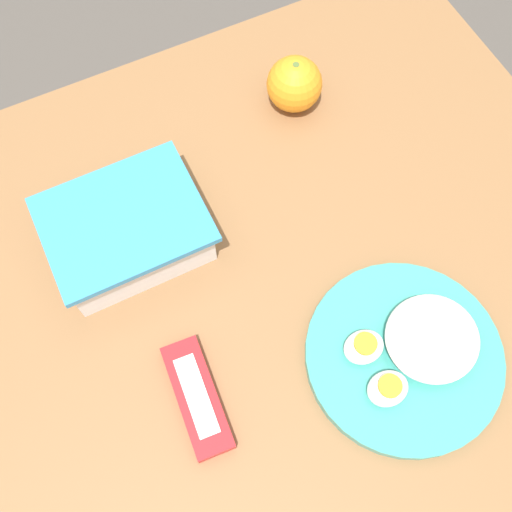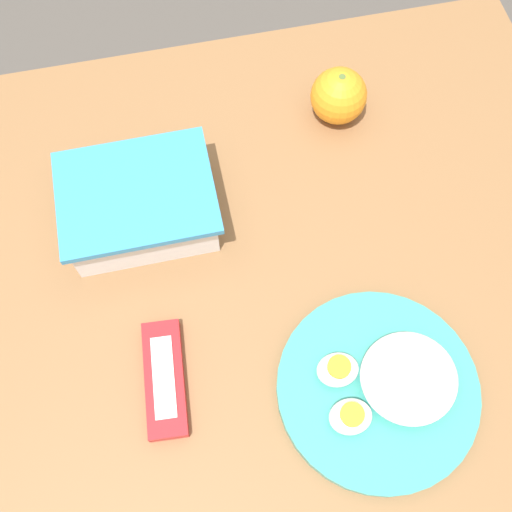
# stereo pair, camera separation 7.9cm
# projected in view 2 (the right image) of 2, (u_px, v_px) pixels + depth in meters

# --- Properties ---
(ground_plane) EXTENTS (10.00, 10.00, 0.00)m
(ground_plane) POSITION_uv_depth(u_px,v_px,m) (236.00, 403.00, 1.48)
(ground_plane) COLOR #4C4742
(table) EXTENTS (1.14, 0.89, 0.75)m
(table) POSITION_uv_depth(u_px,v_px,m) (223.00, 321.00, 0.89)
(table) COLOR brown
(table) RESTS_ON ground_plane
(food_container) EXTENTS (0.21, 0.16, 0.07)m
(food_container) POSITION_uv_depth(u_px,v_px,m) (140.00, 206.00, 0.82)
(food_container) COLOR white
(food_container) RESTS_ON table
(orange_fruit) EXTENTS (0.08, 0.08, 0.08)m
(orange_fruit) POSITION_uv_depth(u_px,v_px,m) (339.00, 96.00, 0.88)
(orange_fruit) COLOR orange
(orange_fruit) RESTS_ON table
(rice_plate) EXTENTS (0.25, 0.25, 0.05)m
(rice_plate) POSITION_uv_depth(u_px,v_px,m) (384.00, 386.00, 0.73)
(rice_plate) COLOR teal
(rice_plate) RESTS_ON table
(candy_bar) EXTENTS (0.06, 0.15, 0.02)m
(candy_bar) POSITION_uv_depth(u_px,v_px,m) (165.00, 379.00, 0.74)
(candy_bar) COLOR red
(candy_bar) RESTS_ON table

